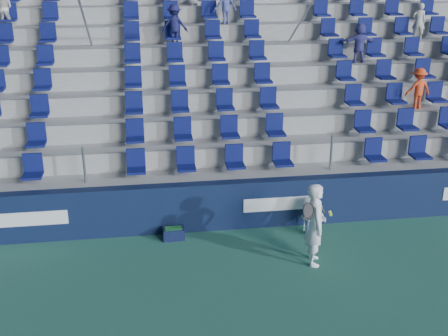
% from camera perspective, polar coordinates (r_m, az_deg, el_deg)
% --- Properties ---
extents(ground, '(70.00, 70.00, 0.00)m').
position_cam_1_polar(ground, '(11.10, 1.03, -13.52)').
color(ground, '#2B6550').
rests_on(ground, ground).
extents(sponsor_wall, '(24.00, 0.32, 1.20)m').
position_cam_1_polar(sponsor_wall, '(13.52, -1.04, -3.86)').
color(sponsor_wall, '#0F1A3A').
rests_on(sponsor_wall, ground).
extents(grandstand, '(24.00, 8.17, 6.63)m').
position_cam_1_polar(grandstand, '(17.81, -3.13, 7.56)').
color(grandstand, '#A0A09B').
rests_on(grandstand, ground).
extents(tennis_player, '(0.69, 0.73, 1.84)m').
position_cam_1_polar(tennis_player, '(12.08, 9.27, -5.66)').
color(tennis_player, white).
rests_on(tennis_player, ground).
extents(line_judge_chair, '(0.47, 0.48, 0.87)m').
position_cam_1_polar(line_judge_chair, '(13.56, 8.92, -4.53)').
color(line_judge_chair, white).
rests_on(line_judge_chair, ground).
extents(line_judge, '(0.67, 0.44, 1.05)m').
position_cam_1_polar(line_judge, '(13.42, 9.10, -4.69)').
color(line_judge, tan).
rests_on(line_judge, ground).
extents(ball_bin, '(0.50, 0.34, 0.28)m').
position_cam_1_polar(ball_bin, '(13.29, -5.14, -6.58)').
color(ball_bin, '#0E1536').
rests_on(ball_bin, ground).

